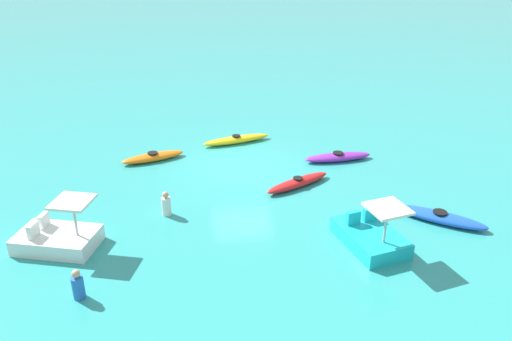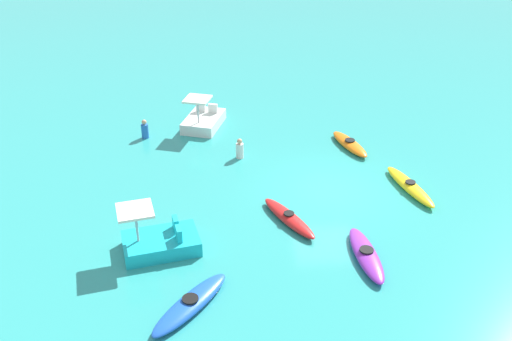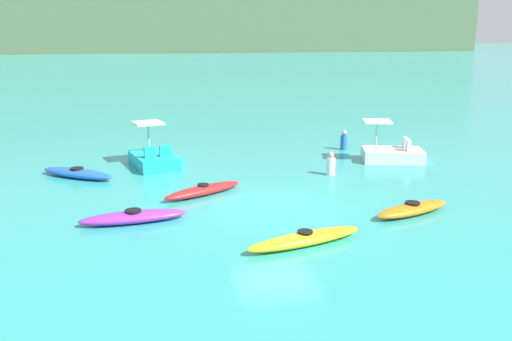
# 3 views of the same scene
# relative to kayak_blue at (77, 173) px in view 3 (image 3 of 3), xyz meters

# --- Properties ---
(ground_plane) EXTENTS (600.00, 600.00, 0.00)m
(ground_plane) POSITION_rel_kayak_blue_xyz_m (6.18, -4.92, -0.16)
(ground_plane) COLOR teal
(headland_cliff) EXTENTS (154.10, 63.49, 27.57)m
(headland_cliff) POSITION_rel_kayak_blue_xyz_m (33.46, 167.34, 13.62)
(headland_cliff) COLOR #4C6042
(headland_cliff) RESTS_ON ground_plane
(kayak_blue) EXTENTS (2.93, 2.45, 0.37)m
(kayak_blue) POSITION_rel_kayak_blue_xyz_m (0.00, 0.00, 0.00)
(kayak_blue) COLOR blue
(kayak_blue) RESTS_ON ground_plane
(kayak_purple) EXTENTS (2.97, 0.94, 0.37)m
(kayak_purple) POSITION_rel_kayak_blue_xyz_m (1.98, -5.43, 0.00)
(kayak_purple) COLOR purple
(kayak_purple) RESTS_ON ground_plane
(kayak_red) EXTENTS (2.85, 1.90, 0.37)m
(kayak_red) POSITION_rel_kayak_blue_xyz_m (4.19, -3.20, -0.00)
(kayak_red) COLOR red
(kayak_red) RESTS_ON ground_plane
(kayak_yellow) EXTENTS (3.27, 1.41, 0.37)m
(kayak_yellow) POSITION_rel_kayak_blue_xyz_m (6.11, -8.03, -0.00)
(kayak_yellow) COLOR yellow
(kayak_yellow) RESTS_ON ground_plane
(kayak_orange) EXTENTS (2.76, 1.50, 0.37)m
(kayak_orange) POSITION_rel_kayak_blue_xyz_m (9.84, -6.45, 0.00)
(kayak_orange) COLOR orange
(kayak_orange) RESTS_ON ground_plane
(pedal_boat_cyan) EXTENTS (2.02, 2.69, 1.68)m
(pedal_boat_cyan) POSITION_rel_kayak_blue_xyz_m (2.79, 1.09, 0.17)
(pedal_boat_cyan) COLOR #19B7C6
(pedal_boat_cyan) RESTS_ON ground_plane
(pedal_boat_white) EXTENTS (2.73, 2.12, 1.68)m
(pedal_boat_white) POSITION_rel_kayak_blue_xyz_m (12.37, -0.04, 0.17)
(pedal_boat_white) COLOR white
(pedal_boat_white) RESTS_ON ground_plane
(person_near_shore) EXTENTS (0.43, 0.43, 0.88)m
(person_near_shore) POSITION_rel_kayak_blue_xyz_m (11.29, 2.55, 0.22)
(person_near_shore) COLOR blue
(person_near_shore) RESTS_ON ground_plane
(person_by_kayaks) EXTENTS (0.33, 0.33, 0.88)m
(person_by_kayaks) POSITION_rel_kayak_blue_xyz_m (9.12, -1.65, 0.22)
(person_by_kayaks) COLOR silver
(person_by_kayaks) RESTS_ON ground_plane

